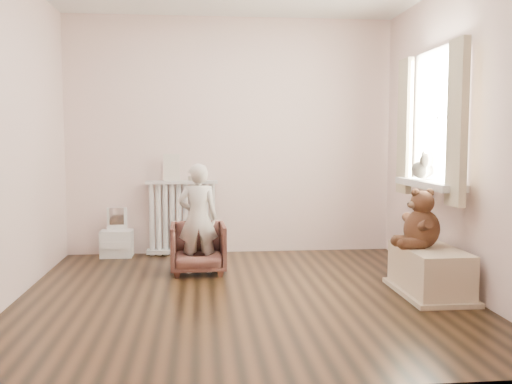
{
  "coord_description": "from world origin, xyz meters",
  "views": [
    {
      "loc": [
        -0.34,
        -4.55,
        1.26
      ],
      "look_at": [
        0.15,
        0.45,
        0.8
      ],
      "focal_mm": 40.0,
      "sensor_mm": 36.0,
      "label": 1
    }
  ],
  "objects": [
    {
      "name": "right_wall",
      "position": [
        1.8,
        0.0,
        1.3
      ],
      "size": [
        0.02,
        3.6,
        2.6
      ],
      "primitive_type": "cube",
      "color": "white",
      "rests_on": "ground"
    },
    {
      "name": "paper_doll",
      "position": [
        -0.65,
        1.68,
        0.96
      ],
      "size": [
        0.18,
        0.02,
        0.29
      ],
      "primitive_type": "cube",
      "color": "beige",
      "rests_on": "radiator"
    },
    {
      "name": "armchair",
      "position": [
        -0.37,
        0.8,
        0.24
      ],
      "size": [
        0.53,
        0.54,
        0.48
      ],
      "primitive_type": "imported",
      "rotation": [
        0.0,
        0.0,
        0.03
      ],
      "color": "#4F2B24",
      "rests_on": "floor"
    },
    {
      "name": "curtain_left",
      "position": [
        1.65,
        -0.27,
        1.39
      ],
      "size": [
        0.06,
        0.26,
        1.3
      ],
      "primitive_type": "cube",
      "color": "beige",
      "rests_on": "right_wall"
    },
    {
      "name": "child",
      "position": [
        -0.37,
        0.75,
        0.53
      ],
      "size": [
        0.38,
        0.26,
        1.02
      ],
      "primitive_type": "imported",
      "rotation": [
        0.0,
        0.0,
        3.17
      ],
      "color": "beige",
      "rests_on": "armchair"
    },
    {
      "name": "toy_bench",
      "position": [
        1.52,
        -0.14,
        0.2
      ],
      "size": [
        0.43,
        0.82,
        0.38
      ],
      "primitive_type": "cube",
      "color": "beige",
      "rests_on": "floor"
    },
    {
      "name": "plush_cat",
      "position": [
        1.66,
        0.43,
        1.0
      ],
      "size": [
        0.21,
        0.31,
        0.25
      ],
      "primitive_type": null,
      "rotation": [
        0.0,
        0.0,
        -0.11
      ],
      "color": "slate",
      "rests_on": "window_sill"
    },
    {
      "name": "toy_vanity",
      "position": [
        -1.24,
        1.65,
        0.28
      ],
      "size": [
        0.34,
        0.24,
        0.53
      ],
      "primitive_type": "cube",
      "color": "silver",
      "rests_on": "floor"
    },
    {
      "name": "left_wall",
      "position": [
        -1.8,
        0.0,
        1.3
      ],
      "size": [
        0.02,
        3.6,
        2.6
      ],
      "primitive_type": "cube",
      "color": "white",
      "rests_on": "ground"
    },
    {
      "name": "back_wall",
      "position": [
        0.0,
        1.8,
        1.3
      ],
      "size": [
        3.6,
        0.02,
        2.6
      ],
      "primitive_type": "cube",
      "color": "white",
      "rests_on": "ground"
    },
    {
      "name": "floor",
      "position": [
        0.0,
        0.0,
        0.0
      ],
      "size": [
        3.6,
        3.6,
        0.01
      ],
      "primitive_type": "cube",
      "color": "black",
      "rests_on": "ground"
    },
    {
      "name": "radiator",
      "position": [
        -0.54,
        1.68,
        0.39
      ],
      "size": [
        0.77,
        0.15,
        0.82
      ],
      "primitive_type": "cube",
      "color": "silver",
      "rests_on": "floor"
    },
    {
      "name": "window_sill",
      "position": [
        1.67,
        0.3,
        0.87
      ],
      "size": [
        0.22,
        1.1,
        0.06
      ],
      "primitive_type": "cube",
      "color": "silver",
      "rests_on": "right_wall"
    },
    {
      "name": "curtain_right",
      "position": [
        1.65,
        0.87,
        1.39
      ],
      "size": [
        0.06,
        0.26,
        1.3
      ],
      "primitive_type": "cube",
      "color": "beige",
      "rests_on": "right_wall"
    },
    {
      "name": "window",
      "position": [
        1.76,
        0.3,
        1.45
      ],
      "size": [
        0.03,
        0.9,
        1.1
      ],
      "primitive_type": "cube",
      "color": "white",
      "rests_on": "right_wall"
    },
    {
      "name": "front_wall",
      "position": [
        0.0,
        -1.8,
        1.3
      ],
      "size": [
        3.6,
        0.02,
        2.6
      ],
      "primitive_type": "cube",
      "color": "white",
      "rests_on": "ground"
    },
    {
      "name": "teddy_bear",
      "position": [
        1.46,
        -0.09,
        0.67
      ],
      "size": [
        0.4,
        0.32,
        0.47
      ],
      "primitive_type": null,
      "rotation": [
        0.0,
        0.0,
        0.05
      ],
      "color": "#371F12",
      "rests_on": "toy_bench"
    },
    {
      "name": "tin_a",
      "position": [
        -0.43,
        1.68,
        0.84
      ],
      "size": [
        0.09,
        0.09,
        0.05
      ],
      "primitive_type": "cylinder",
      "color": "#A59E8C",
      "rests_on": "radiator"
    }
  ]
}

